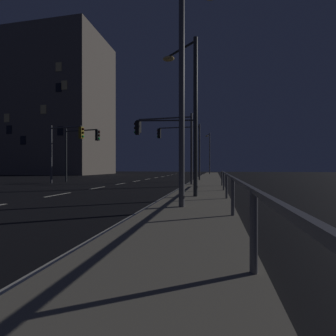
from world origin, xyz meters
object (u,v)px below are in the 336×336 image
object	(u,v)px
traffic_light_overhead_east	(65,142)
traffic_light_near_left	(180,141)
street_lamp_median	(189,101)
traffic_light_far_right	(166,135)
traffic_light_near_right	(81,144)
street_lamp_corner	(188,59)
traffic_light_mid_right	(167,136)
building_distant	(55,107)
street_lamp_mid_block	(209,149)

from	to	relation	value
traffic_light_overhead_east	traffic_light_near_left	distance (m)	10.37
traffic_light_overhead_east	street_lamp_median	size ratio (longest dim) A/B	0.74
traffic_light_far_right	street_lamp_median	bearing A→B (deg)	-70.38
traffic_light_far_right	traffic_light_near_left	world-z (taller)	traffic_light_near_left
traffic_light_overhead_east	traffic_light_near_right	bearing A→B (deg)	88.11
traffic_light_near_left	street_lamp_corner	distance (m)	15.77
traffic_light_near_right	street_lamp_corner	bearing A→B (deg)	-47.79
traffic_light_near_right	street_lamp_corner	distance (m)	16.94
traffic_light_near_left	street_lamp_corner	size ratio (longest dim) A/B	0.68
traffic_light_overhead_east	traffic_light_near_right	xyz separation A→B (m)	(0.07, 2.20, 0.07)
traffic_light_mid_right	building_distant	world-z (taller)	building_distant
traffic_light_far_right	traffic_light_mid_right	distance (m)	0.69
traffic_light_near_left	street_lamp_median	distance (m)	13.06
traffic_light_far_right	street_lamp_mid_block	xyz separation A→B (m)	(2.52, 26.27, 0.81)
traffic_light_near_right	traffic_light_mid_right	bearing A→B (deg)	-21.17
street_lamp_mid_block	building_distant	distance (m)	31.71
traffic_light_near_left	traffic_light_mid_right	bearing A→B (deg)	-90.35
traffic_light_far_right	street_lamp_mid_block	world-z (taller)	street_lamp_mid_block
traffic_light_near_left	traffic_light_near_right	world-z (taller)	traffic_light_near_left
traffic_light_near_left	traffic_light_near_right	size ratio (longest dim) A/B	1.07
traffic_light_far_right	traffic_light_mid_right	world-z (taller)	traffic_light_far_right
traffic_light_overhead_east	traffic_light_near_right	world-z (taller)	traffic_light_near_right
traffic_light_near_left	traffic_light_near_right	bearing A→B (deg)	-161.10
traffic_light_near_right	street_lamp_mid_block	distance (m)	26.00
street_lamp_mid_block	traffic_light_mid_right	bearing A→B (deg)	-94.88
traffic_light_near_left	street_lamp_mid_block	distance (m)	20.58
traffic_light_near_left	traffic_light_near_right	distance (m)	9.38
traffic_light_mid_right	street_lamp_mid_block	bearing A→B (deg)	85.12
traffic_light_far_right	traffic_light_near_right	distance (m)	9.05
traffic_light_mid_right	street_lamp_median	bearing A→B (deg)	-70.37
traffic_light_near_right	street_lamp_mid_block	xyz separation A→B (m)	(11.12, 23.48, 1.04)
traffic_light_near_right	traffic_light_near_left	bearing A→B (deg)	18.90
traffic_light_far_right	traffic_light_near_left	size ratio (longest dim) A/B	0.95
street_lamp_mid_block	traffic_light_near_right	bearing A→B (deg)	-115.34
traffic_light_far_right	building_distant	world-z (taller)	building_distant
traffic_light_far_right	traffic_light_near_left	distance (m)	5.83
traffic_light_far_right	street_lamp_median	distance (m)	7.49
traffic_light_far_right	traffic_light_near_left	xyz separation A→B (m)	(0.26, 5.82, 0.18)
traffic_light_near_left	traffic_light_mid_right	size ratio (longest dim) A/B	1.12
street_lamp_median	building_distant	distance (m)	45.42
street_lamp_corner	building_distant	size ratio (longest dim) A/B	0.29
traffic_light_mid_right	building_distant	bearing A→B (deg)	137.25
traffic_light_near_right	traffic_light_mid_right	xyz separation A→B (m)	(8.82, -3.42, 0.03)
traffic_light_near_left	street_lamp_median	world-z (taller)	street_lamp_median
traffic_light_overhead_east	traffic_light_near_right	distance (m)	2.21
traffic_light_far_right	traffic_light_near_right	world-z (taller)	traffic_light_far_right
traffic_light_overhead_east	street_lamp_corner	xyz separation A→B (m)	(11.42, -10.30, 1.37)
building_distant	street_lamp_corner	bearing A→B (deg)	-48.86
traffic_light_mid_right	traffic_light_far_right	bearing A→B (deg)	109.44
traffic_light_overhead_east	traffic_light_near_left	size ratio (longest dim) A/B	0.92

